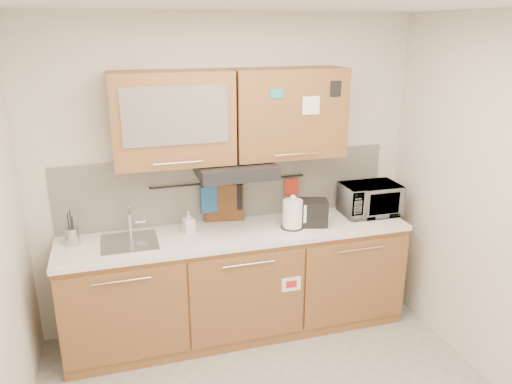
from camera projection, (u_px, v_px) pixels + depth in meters
ceiling at (296, 1)px, 2.40m from camera, size 3.20×3.20×0.00m
wall_back at (228, 175)px, 4.18m from camera, size 3.20×0.00×3.20m
base_cabinet at (239, 288)px, 4.18m from camera, size 2.80×0.64×0.88m
countertop at (238, 233)px, 4.02m from camera, size 2.82×0.62×0.04m
backsplash at (229, 187)px, 4.20m from camera, size 2.80×0.02×0.56m
upper_cabinets at (232, 116)px, 3.85m from camera, size 1.82×0.37×0.70m
range_hood at (235, 169)px, 3.91m from camera, size 0.60×0.46×0.10m
sink at (130, 242)px, 3.80m from camera, size 0.42×0.40×0.26m
utensil_rail at (230, 182)px, 4.14m from camera, size 1.30×0.02×0.02m
utensil_crock at (72, 236)px, 3.75m from camera, size 0.11×0.11×0.27m
kettle at (293, 215)px, 4.04m from camera, size 0.22×0.21×0.28m
toaster at (310, 212)px, 4.10m from camera, size 0.32×0.25×0.22m
microwave at (370, 199)px, 4.34m from camera, size 0.49×0.34×0.27m
soap_bottle at (189, 222)px, 3.95m from camera, size 0.10×0.10×0.18m
cutting_board at (224, 208)px, 4.19m from camera, size 0.33×0.07×0.41m
oven_mitt at (209, 199)px, 4.12m from camera, size 0.14×0.05×0.23m
dark_pouch at (234, 197)px, 4.18m from camera, size 0.15×0.09×0.22m
pot_holder at (292, 187)px, 4.31m from camera, size 0.12×0.04×0.14m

